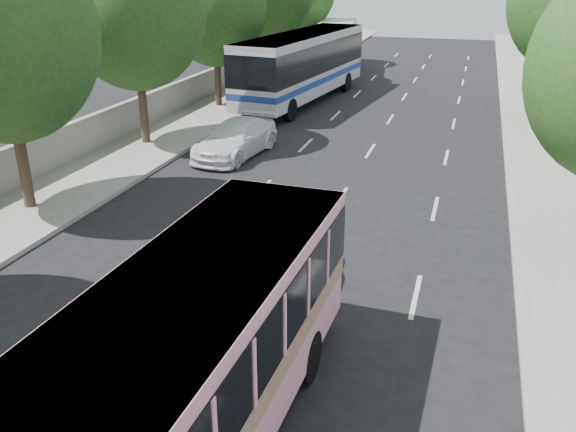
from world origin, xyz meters
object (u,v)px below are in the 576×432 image
at_px(pink_bus, 174,374).
at_px(tour_coach_front, 303,61).
at_px(tour_coach_rear, 334,45).
at_px(pink_taxi, 278,270).
at_px(white_pickup, 236,139).

distance_m(pink_bus, tour_coach_front, 28.12).
relative_size(tour_coach_front, tour_coach_rear, 1.11).
height_order(pink_taxi, tour_coach_front, tour_coach_front).
bearing_deg(white_pickup, tour_coach_front, 98.00).
relative_size(pink_taxi, white_pickup, 0.87).
distance_m(pink_taxi, tour_coach_rear, 32.10).
xyz_separation_m(white_pickup, tour_coach_rear, (-0.66, 20.81, 1.37)).
height_order(pink_bus, pink_taxi, pink_bus).
bearing_deg(pink_taxi, tour_coach_rear, 96.96).
distance_m(tour_coach_front, tour_coach_rear, 9.83).
bearing_deg(tour_coach_rear, white_pickup, -95.48).
distance_m(white_pickup, tour_coach_rear, 20.86).
distance_m(pink_bus, white_pickup, 17.49).
height_order(tour_coach_front, tour_coach_rear, tour_coach_front).
xyz_separation_m(pink_taxi, white_pickup, (-5.30, 10.71, -0.02)).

